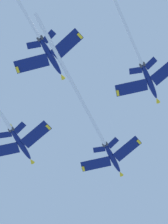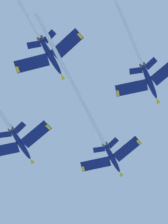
% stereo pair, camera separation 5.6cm
% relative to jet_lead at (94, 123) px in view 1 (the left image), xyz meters
% --- Properties ---
extents(jet_lead, '(20.07, 54.19, 23.18)m').
position_rel_jet_lead_xyz_m(jet_lead, '(0.00, 0.00, 0.00)').
color(jet_lead, navy).
extents(jet_right_wing, '(20.08, 50.71, 21.51)m').
position_rel_jet_lead_xyz_m(jet_right_wing, '(-18.09, 15.52, -6.55)').
color(jet_right_wing, navy).
extents(jet_slot, '(20.01, 57.11, 24.03)m').
position_rel_jet_lead_xyz_m(jet_slot, '(5.32, 34.06, -13.64)').
color(jet_slot, navy).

